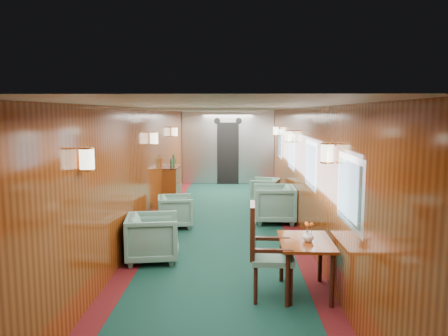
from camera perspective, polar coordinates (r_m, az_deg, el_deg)
name	(u,v)px	position (r m, az deg, el deg)	size (l,w,h in m)	color
room	(223,148)	(8.26, -0.16, 2.57)	(12.00, 12.10, 2.40)	#0C2E25
bulkhead	(228,148)	(14.19, 0.52, 2.69)	(2.98, 0.17, 2.39)	#B7BABF
windows_right	(299,157)	(8.62, 9.83, 1.42)	(0.02, 8.60, 0.80)	silver
wall_sconces	(224,139)	(8.82, -0.05, 3.87)	(2.97, 7.97, 0.25)	#FFF0C6
dining_table	(305,249)	(5.72, 10.60, -10.35)	(0.67, 0.95, 0.70)	#692C0E
side_chair	(264,247)	(5.52, 5.19, -10.28)	(0.56, 0.58, 1.20)	#214D45
credenza	(173,185)	(11.08, -6.72, -2.21)	(0.34, 1.10, 1.26)	#692C0E
flower_vase	(308,236)	(5.62, 10.94, -8.68)	(0.14, 0.14, 0.15)	silver
armchair_left_near	(153,238)	(7.00, -9.30, -8.96)	(0.78, 0.81, 0.73)	#214D45
armchair_left_far	(176,211)	(8.95, -6.33, -5.63)	(0.69, 0.71, 0.64)	#214D45
armchair_right_near	(274,204)	(9.30, 6.55, -4.67)	(0.84, 0.87, 0.79)	#214D45
armchair_right_far	(265,190)	(11.36, 5.37, -2.90)	(0.67, 0.69, 0.63)	#214D45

